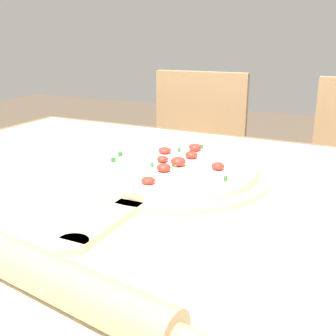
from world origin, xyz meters
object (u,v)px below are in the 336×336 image
(rolling_pin, at_px, (59,281))
(pizza_peel, at_px, (171,177))
(chair_left, at_px, (193,166))
(pizza, at_px, (175,166))

(rolling_pin, bearing_deg, pizza_peel, 98.76)
(chair_left, bearing_deg, rolling_pin, -78.53)
(pizza_peel, xyz_separation_m, rolling_pin, (0.06, -0.42, 0.02))
(pizza, xyz_separation_m, chair_left, (-0.28, 0.77, -0.26))
(pizza_peel, relative_size, rolling_pin, 1.39)
(rolling_pin, relative_size, chair_left, 0.46)
(pizza_peel, xyz_separation_m, pizza, (0.00, 0.02, 0.02))
(pizza, relative_size, chair_left, 0.39)
(rolling_pin, distance_m, chair_left, 1.28)
(pizza_peel, height_order, rolling_pin, rolling_pin)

